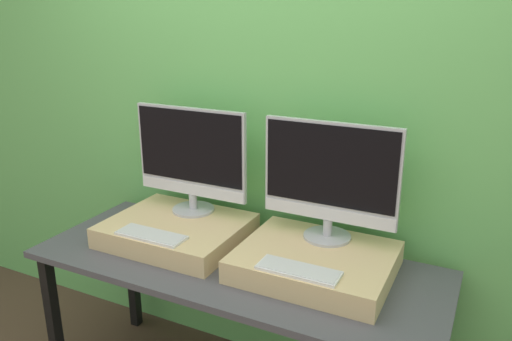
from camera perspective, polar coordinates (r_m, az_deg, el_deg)
The scene contains 8 objects.
wall_back at distance 2.38m, azimuth 2.25°, elevation 5.64°, with size 8.00×0.04×2.60m.
workbench at distance 2.25m, azimuth -2.44°, elevation -12.03°, with size 1.81×0.70×0.76m.
wooden_riser_left at distance 2.41m, azimuth -9.02°, elevation -6.77°, with size 0.62×0.52×0.10m.
monitor_left at distance 2.41m, azimuth -7.44°, elevation 1.55°, with size 0.59×0.21×0.52m.
keyboard_left at distance 2.25m, azimuth -11.89°, elevation -7.23°, with size 0.32×0.11×0.01m.
wooden_riser_right at distance 2.12m, azimuth 6.79°, elevation -10.31°, with size 0.62×0.52×0.10m.
monitor_right at distance 2.11m, azimuth 8.43°, elevation -0.81°, with size 0.59×0.21×0.52m.
keyboard_right at distance 1.93m, azimuth 4.89°, elevation -11.27°, with size 0.32×0.11×0.01m.
Camera 1 is at (0.95, -1.35, 1.80)m, focal length 35.00 mm.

